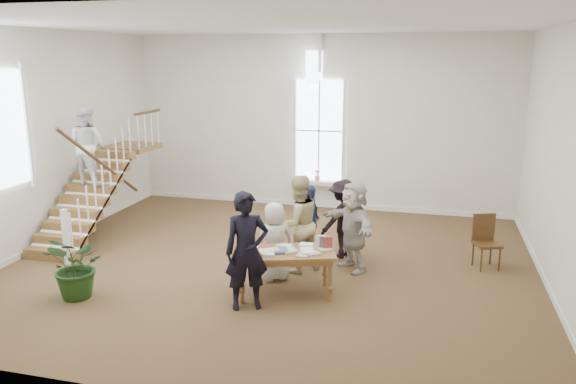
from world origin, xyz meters
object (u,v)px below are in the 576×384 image
(elderly_woman, at_px, (275,241))
(woman_cluster_b, at_px, (343,219))
(police_officer, at_px, (247,251))
(person_yellow, at_px, (298,224))
(woman_cluster_a, at_px, (308,224))
(side_chair, at_px, (485,238))
(floor_plant, at_px, (77,267))
(woman_cluster_c, at_px, (353,226))
(library_table, at_px, (284,255))

(elderly_woman, relative_size, woman_cluster_b, 0.90)
(police_officer, relative_size, elderly_woman, 1.34)
(person_yellow, relative_size, woman_cluster_b, 1.16)
(elderly_woman, distance_m, woman_cluster_b, 1.78)
(woman_cluster_a, distance_m, side_chair, 3.38)
(woman_cluster_b, bearing_deg, elderly_woman, 5.89)
(floor_plant, distance_m, side_chair, 7.40)
(elderly_woman, distance_m, floor_plant, 3.36)
(floor_plant, bearing_deg, woman_cluster_c, 30.08)
(police_officer, relative_size, woman_cluster_b, 1.21)
(person_yellow, relative_size, floor_plant, 1.66)
(elderly_woman, height_order, side_chair, elderly_woman)
(woman_cluster_b, relative_size, side_chair, 1.54)
(police_officer, distance_m, woman_cluster_a, 2.34)
(woman_cluster_b, bearing_deg, side_chair, 132.20)
(side_chair, bearing_deg, person_yellow, 176.57)
(elderly_woman, relative_size, side_chair, 1.40)
(woman_cluster_b, bearing_deg, police_officer, 17.83)
(woman_cluster_a, bearing_deg, elderly_woman, 170.98)
(police_officer, xyz_separation_m, woman_cluster_a, (0.49, 2.28, -0.19))
(library_table, bearing_deg, elderly_woman, 100.67)
(woman_cluster_b, distance_m, floor_plant, 5.01)
(elderly_woman, relative_size, person_yellow, 0.78)
(police_officer, bearing_deg, woman_cluster_c, 29.50)
(woman_cluster_b, xyz_separation_m, woman_cluster_c, (0.30, -0.65, 0.07))
(police_officer, height_order, floor_plant, police_officer)
(police_officer, distance_m, side_chair, 4.78)
(elderly_woman, xyz_separation_m, floor_plant, (-2.94, -1.61, -0.16))
(police_officer, height_order, woman_cluster_c, police_officer)
(woman_cluster_a, bearing_deg, woman_cluster_b, -41.61)
(police_officer, distance_m, woman_cluster_c, 2.51)
(woman_cluster_a, xyz_separation_m, side_chair, (3.33, 0.58, -0.20))
(police_officer, relative_size, side_chair, 1.86)
(woman_cluster_a, xyz_separation_m, woman_cluster_c, (0.90, -0.20, 0.09))
(woman_cluster_c, bearing_deg, side_chair, 68.29)
(elderly_woman, bearing_deg, floor_plant, -6.88)
(library_table, distance_m, woman_cluster_c, 1.73)
(elderly_woman, height_order, woman_cluster_b, woman_cluster_b)
(floor_plant, bearing_deg, woman_cluster_b, 38.27)
(woman_cluster_a, bearing_deg, person_yellow, -177.78)
(woman_cluster_c, distance_m, floor_plant, 4.90)
(person_yellow, relative_size, woman_cluster_a, 1.19)
(elderly_woman, relative_size, floor_plant, 1.29)
(person_yellow, bearing_deg, floor_plant, -10.34)
(person_yellow, xyz_separation_m, woman_cluster_b, (0.69, 0.98, -0.13))
(police_officer, xyz_separation_m, woman_cluster_c, (1.39, 2.08, -0.10))
(woman_cluster_a, relative_size, woman_cluster_b, 0.97)
(person_yellow, distance_m, woman_cluster_c, 1.04)
(person_yellow, relative_size, woman_cluster_c, 1.07)
(woman_cluster_b, height_order, woman_cluster_c, woman_cluster_c)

